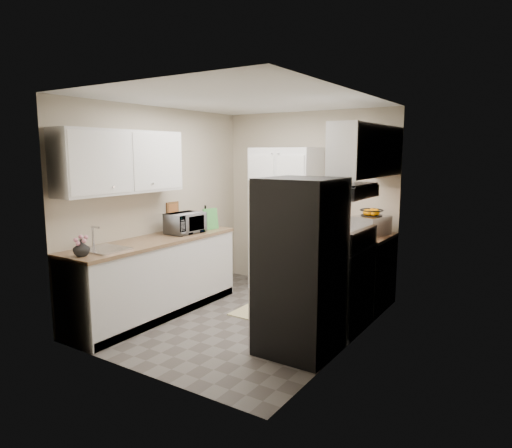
% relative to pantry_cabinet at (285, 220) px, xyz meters
% --- Properties ---
extents(ground, '(3.20, 3.20, 0.00)m').
position_rel_pantry_cabinet_xyz_m(ground, '(0.20, -1.32, -1.00)').
color(ground, '#56514C').
rests_on(ground, ground).
extents(room_shell, '(2.64, 3.24, 2.52)m').
position_rel_pantry_cabinet_xyz_m(room_shell, '(0.18, -1.32, 0.63)').
color(room_shell, '#BCB297').
rests_on(room_shell, ground).
extents(pantry_cabinet, '(0.90, 0.55, 2.00)m').
position_rel_pantry_cabinet_xyz_m(pantry_cabinet, '(0.00, 0.00, 0.00)').
color(pantry_cabinet, silver).
rests_on(pantry_cabinet, ground).
extents(base_cabinet_left, '(0.60, 2.30, 0.88)m').
position_rel_pantry_cabinet_xyz_m(base_cabinet_left, '(-0.79, -1.75, -0.56)').
color(base_cabinet_left, silver).
rests_on(base_cabinet_left, ground).
extents(countertop_left, '(0.63, 2.33, 0.04)m').
position_rel_pantry_cabinet_xyz_m(countertop_left, '(-0.79, -1.75, -0.10)').
color(countertop_left, '#846647').
rests_on(countertop_left, base_cabinet_left).
extents(base_cabinet_right, '(0.60, 0.80, 0.88)m').
position_rel_pantry_cabinet_xyz_m(base_cabinet_right, '(1.19, -0.12, -0.56)').
color(base_cabinet_right, silver).
rests_on(base_cabinet_right, ground).
extents(countertop_right, '(0.63, 0.83, 0.04)m').
position_rel_pantry_cabinet_xyz_m(countertop_right, '(1.19, -0.12, -0.10)').
color(countertop_right, '#846647').
rests_on(countertop_right, base_cabinet_right).
extents(electric_range, '(0.71, 0.78, 1.13)m').
position_rel_pantry_cabinet_xyz_m(electric_range, '(1.17, -0.93, -0.52)').
color(electric_range, '#B7B7BC').
rests_on(electric_range, ground).
extents(refrigerator, '(0.70, 0.72, 1.70)m').
position_rel_pantry_cabinet_xyz_m(refrigerator, '(1.14, -1.73, -0.15)').
color(refrigerator, '#B7B7BC').
rests_on(refrigerator, ground).
extents(microwave, '(0.35, 0.49, 0.26)m').
position_rel_pantry_cabinet_xyz_m(microwave, '(-0.76, -1.24, 0.05)').
color(microwave, silver).
rests_on(microwave, countertop_left).
extents(wine_bottle, '(0.07, 0.07, 0.28)m').
position_rel_pantry_cabinet_xyz_m(wine_bottle, '(-0.80, -0.78, 0.06)').
color(wine_bottle, black).
rests_on(wine_bottle, countertop_left).
extents(flower_vase, '(0.21, 0.21, 0.17)m').
position_rel_pantry_cabinet_xyz_m(flower_vase, '(-0.74, -2.78, 0.00)').
color(flower_vase, white).
rests_on(flower_vase, countertop_left).
extents(cutting_board, '(0.07, 0.22, 0.28)m').
position_rel_pantry_cabinet_xyz_m(cutting_board, '(-0.67, -0.83, 0.06)').
color(cutting_board, green).
rests_on(cutting_board, countertop_left).
extents(toaster_oven, '(0.43, 0.49, 0.24)m').
position_rel_pantry_cabinet_xyz_m(toaster_oven, '(1.27, -0.10, 0.04)').
color(toaster_oven, '#B2B3B6').
rests_on(toaster_oven, countertop_right).
extents(fruit_basket, '(0.33, 0.33, 0.12)m').
position_rel_pantry_cabinet_xyz_m(fruit_basket, '(1.26, -0.09, 0.22)').
color(fruit_basket, '#FF9300').
rests_on(fruit_basket, toaster_oven).
extents(kitchen_mat, '(0.57, 0.90, 0.01)m').
position_rel_pantry_cabinet_xyz_m(kitchen_mat, '(0.23, -0.87, -0.99)').
color(kitchen_mat, '#C9BD82').
rests_on(kitchen_mat, ground).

